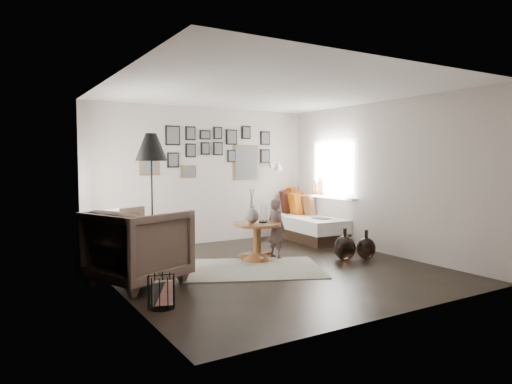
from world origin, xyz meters
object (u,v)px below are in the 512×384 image
armchair (138,246)px  demijohn_small (366,248)px  demijohn_large (345,248)px  vase (252,213)px  pedestal_table (257,243)px  daybed (303,223)px  child (276,229)px  magazine_basket (161,292)px  floor_lamp (151,152)px

armchair → demijohn_small: (3.59, -0.43, -0.31)m
demijohn_small → demijohn_large: bearing=161.1°
vase → demijohn_large: bearing=-30.4°
armchair → pedestal_table: bearing=-101.9°
daybed → demijohn_small: (-0.31, -2.11, -0.15)m
child → vase: bearing=76.6°
demijohn_small → magazine_basket: bearing=-170.1°
pedestal_table → daybed: bearing=34.1°
magazine_basket → demijohn_large: bearing=12.9°
pedestal_table → daybed: (1.86, 1.26, 0.05)m
armchair → demijohn_large: (3.24, -0.31, -0.29)m
child → pedestal_table: bearing=78.8°
vase → armchair: (-1.97, -0.44, -0.28)m
floor_lamp → demijohn_small: bearing=-19.4°
demijohn_small → pedestal_table: bearing=151.3°
floor_lamp → daybed: bearing=15.9°
vase → daybed: (1.94, 1.24, -0.44)m
pedestal_table → demijohn_large: size_ratio=1.46×
magazine_basket → demijohn_small: demijohn_small is taller
daybed → floor_lamp: bearing=-160.6°
vase → demijohn_large: 1.58m
daybed → floor_lamp: floor_lamp is taller
pedestal_table → child: (0.36, -0.02, 0.21)m
demijohn_large → magazine_basket: bearing=-167.1°
vase → child: vase is taller
vase → magazine_basket: vase is taller
demijohn_large → armchair: bearing=174.5°
floor_lamp → armchair: bearing=-121.5°
vase → pedestal_table: bearing=-14.0°
demijohn_small → child: (-1.19, 0.83, 0.30)m
armchair → demijohn_small: bearing=-120.3°
pedestal_table → vase: vase is taller
daybed → magazine_basket: bearing=-141.9°
demijohn_large → child: bearing=139.7°
floor_lamp → child: (1.98, -0.28, -1.23)m
daybed → magazine_basket: daybed is taller
pedestal_table → child: child is taller
vase → magazine_basket: size_ratio=1.53×
armchair → floor_lamp: bearing=-54.9°
pedestal_table → vase: size_ratio=1.40×
vase → magazine_basket: 2.60m
daybed → armchair: bearing=-153.3°
pedestal_table → demijohn_small: (1.55, -0.85, -0.10)m
daybed → demijohn_small: bearing=-95.0°
demijohn_large → demijohn_small: bearing=-18.9°
magazine_basket → child: bearing=30.7°
pedestal_table → demijohn_small: 1.77m
vase → floor_lamp: (-1.55, 0.25, 0.95)m
daybed → floor_lamp: size_ratio=1.10×
magazine_basket → child: size_ratio=0.37×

